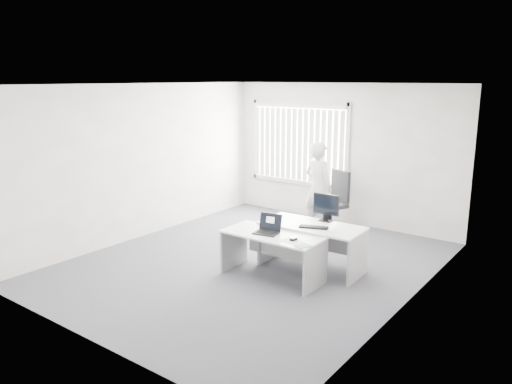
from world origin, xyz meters
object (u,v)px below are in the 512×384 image
Objects in this scene: person at (318,188)px; desk_far at (312,237)px; laptop at (266,225)px; monitor at (326,208)px; office_chair at (332,212)px; desk_near at (273,246)px.

desk_far is at bearing 131.75° from person.
desk_far is 4.59× the size of laptop.
monitor is (0.43, 0.99, 0.12)m from laptop.
desk_far is 0.91× the size of person.
office_chair is at bearing -108.09° from person.
laptop is 0.80× the size of monitor.
desk_near is at bearing -58.48° from office_chair.
person is (-0.59, 2.36, 0.38)m from desk_near.
desk_near is at bearing -112.46° from monitor.
desk_far is 0.84m from laptop.
office_chair is 3.36× the size of laptop.
monitor is (0.07, 0.29, 0.42)m from desk_far.
person reaches higher than office_chair.
office_chair reaches higher than desk_far.
person is 4.02× the size of monitor.
desk_near is at bearing -115.88° from desk_far.
office_chair is 2.68× the size of monitor.
laptop is at bearing -115.03° from monitor.
desk_far reaches higher than desk_near.
person reaches higher than laptop.
office_chair reaches higher than laptop.
office_chair is at bearing 113.02° from monitor.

